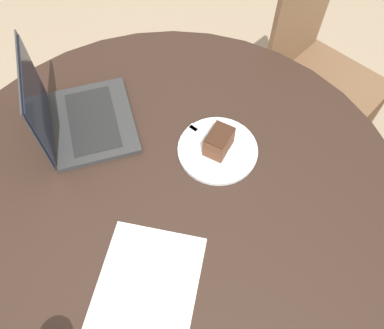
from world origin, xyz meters
The scene contains 8 objects.
ground_plane centered at (0.00, 0.00, 0.00)m, with size 12.00×12.00×0.00m, color gray.
dining_table centered at (0.00, 0.00, 0.59)m, with size 1.33×1.33×0.73m.
chair centered at (-0.92, -0.09, 0.47)m, with size 0.43×0.43×0.92m.
paper_document centered at (0.24, 0.18, 0.73)m, with size 0.46×0.41×0.00m.
plate centered at (-0.20, 0.00, 0.73)m, with size 0.23×0.23×0.01m.
cake_slice centered at (-0.21, 0.00, 0.77)m, with size 0.10×0.08×0.07m.
fork centered at (-0.21, -0.05, 0.74)m, with size 0.04×0.17×0.00m.
laptop centered at (0.02, -0.35, 0.78)m, with size 0.35×0.37×0.26m.
Camera 1 is at (0.27, 0.37, 1.62)m, focal length 35.00 mm.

